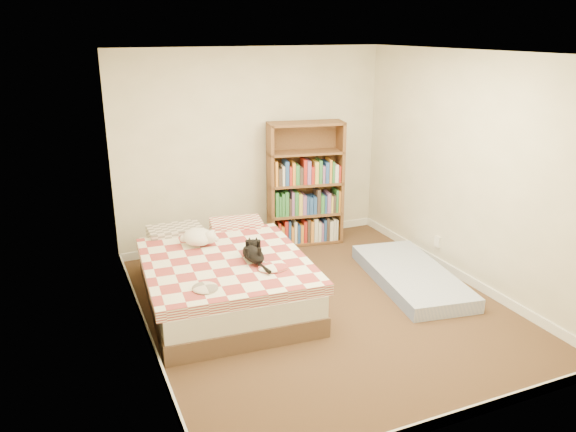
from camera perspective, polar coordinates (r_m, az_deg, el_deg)
name	(u,v)px	position (r m, az deg, el deg)	size (l,w,h in m)	color
room	(324,194)	(5.39, 3.63, 2.26)	(3.51, 4.01, 2.51)	#40311B
bed	(222,275)	(5.91, -6.74, -5.98)	(1.70, 2.25, 0.58)	brown
bookshelf	(304,200)	(7.32, 1.67, 1.65)	(1.01, 0.48, 1.60)	brown
floor_mattress	(411,276)	(6.44, 12.40, -5.99)	(0.77, 1.70, 0.15)	#788DC8
black_cat	(252,253)	(5.59, -3.64, -3.77)	(0.31, 0.68, 0.15)	black
white_dog	(199,237)	(6.02, -9.01, -2.11)	(0.36, 0.37, 0.17)	white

